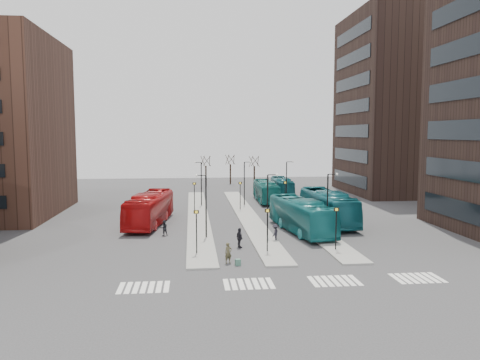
{
  "coord_description": "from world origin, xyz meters",
  "views": [
    {
      "loc": [
        -4.8,
        -26.61,
        10.2
      ],
      "look_at": [
        0.59,
        24.64,
        5.0
      ],
      "focal_mm": 35.0,
      "sensor_mm": 36.0,
      "label": 1
    }
  ],
  "objects": [
    {
      "name": "teal_bus_c",
      "position": [
        10.63,
        24.62,
        1.83
      ],
      "size": [
        3.47,
        13.21,
        3.66
      ],
      "primitive_type": "imported",
      "rotation": [
        0.0,
        0.0,
        0.03
      ],
      "color": "#135963",
      "rests_on": "ground"
    },
    {
      "name": "commuter_c",
      "position": [
        3.03,
        16.12,
        0.82
      ],
      "size": [
        1.05,
        1.23,
        1.65
      ],
      "primitive_type": "imported",
      "rotation": [
        0.0,
        0.0,
        4.2
      ],
      "color": "black",
      "rests_on": "ground"
    },
    {
      "name": "island_mid",
      "position": [
        2.0,
        30.0,
        0.07
      ],
      "size": [
        2.5,
        45.0,
        0.15
      ],
      "primitive_type": "cube",
      "color": "gray",
      "rests_on": "ground"
    },
    {
      "name": "teal_bus_b",
      "position": [
        6.25,
        41.59,
        1.53
      ],
      "size": [
        2.76,
        11.04,
        3.06
      ],
      "primitive_type": "imported",
      "rotation": [
        0.0,
        0.0,
        -0.02
      ],
      "color": "#13635F",
      "rests_on": "ground"
    },
    {
      "name": "traveller",
      "position": [
        -1.97,
        9.13,
        0.83
      ],
      "size": [
        0.7,
        0.58,
        1.65
      ],
      "primitive_type": "imported",
      "rotation": [
        0.0,
        0.0,
        0.37
      ],
      "color": "#49442B",
      "rests_on": "ground"
    },
    {
      "name": "island_right",
      "position": [
        8.0,
        30.0,
        0.07
      ],
      "size": [
        2.5,
        45.0,
        0.15
      ],
      "primitive_type": "cube",
      "color": "gray",
      "rests_on": "ground"
    },
    {
      "name": "lamp_posts",
      "position": [
        2.64,
        28.0,
        3.58
      ],
      "size": [
        14.04,
        20.24,
        6.12
      ],
      "color": "black",
      "rests_on": "ground"
    },
    {
      "name": "teal_bus_d",
      "position": [
        9.94,
        48.01,
        1.46
      ],
      "size": [
        2.86,
        10.57,
        2.92
      ],
      "primitive_type": "imported",
      "rotation": [
        0.0,
        0.0,
        -0.04
      ],
      "color": "#12545D",
      "rests_on": "ground"
    },
    {
      "name": "teal_bus_a",
      "position": [
        6.44,
        20.06,
        1.73
      ],
      "size": [
        4.62,
        12.73,
        3.47
      ],
      "primitive_type": "imported",
      "rotation": [
        0.0,
        0.0,
        0.14
      ],
      "color": "#15696D",
      "rests_on": "ground"
    },
    {
      "name": "commuter_a",
      "position": [
        -7.54,
        19.7,
        0.77
      ],
      "size": [
        0.89,
        0.79,
        1.54
      ],
      "primitive_type": "imported",
      "rotation": [
        0.0,
        0.0,
        3.47
      ],
      "color": "black",
      "rests_on": "ground"
    },
    {
      "name": "island_left",
      "position": [
        -4.0,
        30.0,
        0.07
      ],
      "size": [
        2.5,
        45.0,
        0.15
      ],
      "primitive_type": "cube",
      "color": "gray",
      "rests_on": "ground"
    },
    {
      "name": "crosswalk_stripes",
      "position": [
        1.75,
        4.0,
        0.01
      ],
      "size": [
        22.35,
        2.4,
        0.01
      ],
      "color": "silver",
      "rests_on": "ground"
    },
    {
      "name": "tower_far",
      "position": [
        31.98,
        50.0,
        15.0
      ],
      "size": [
        20.12,
        20.0,
        30.0
      ],
      "color": "black",
      "rests_on": "ground"
    },
    {
      "name": "commuter_b",
      "position": [
        -0.57,
        13.98,
        0.9
      ],
      "size": [
        0.77,
        1.14,
        1.8
      ],
      "primitive_type": "imported",
      "rotation": [
        0.0,
        0.0,
        1.92
      ],
      "color": "black",
      "rests_on": "ground"
    },
    {
      "name": "bare_trees",
      "position": [
        2.67,
        62.67,
        2.72
      ],
      "size": [
        10.97,
        8.14,
        5.9
      ],
      "color": "black",
      "rests_on": "ground"
    },
    {
      "name": "suitcase",
      "position": [
        -1.28,
        8.45,
        0.25
      ],
      "size": [
        0.46,
        0.4,
        0.5
      ],
      "primitive_type": "cube",
      "rotation": [
        0.0,
        0.0,
        0.22
      ],
      "color": "navy",
      "rests_on": "ground"
    },
    {
      "name": "sign_poles",
      "position": [
        1.6,
        23.0,
        2.41
      ],
      "size": [
        12.45,
        22.12,
        3.65
      ],
      "color": "black",
      "rests_on": "ground"
    },
    {
      "name": "ground",
      "position": [
        0.0,
        0.0,
        0.0
      ],
      "size": [
        160.0,
        160.0,
        0.0
      ],
      "primitive_type": "plane",
      "color": "#313133",
      "rests_on": "ground"
    },
    {
      "name": "red_bus",
      "position": [
        -9.44,
        25.7,
        1.77
      ],
      "size": [
        4.8,
        13.02,
        3.54
      ],
      "primitive_type": "imported",
      "rotation": [
        0.0,
        0.0,
        -0.15
      ],
      "color": "#A60C0E",
      "rests_on": "ground"
    }
  ]
}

